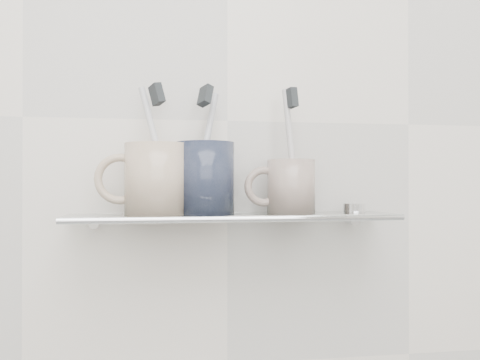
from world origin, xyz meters
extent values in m
plane|color=silver|center=(0.00, 1.10, 1.25)|extent=(2.50, 0.00, 2.50)
cube|color=silver|center=(0.00, 1.04, 1.10)|extent=(0.50, 0.12, 0.01)
cylinder|color=silver|center=(0.00, 0.98, 1.10)|extent=(0.50, 0.01, 0.01)
cylinder|color=silver|center=(-0.21, 1.09, 1.09)|extent=(0.02, 0.03, 0.02)
cylinder|color=silver|center=(0.21, 1.09, 1.09)|extent=(0.02, 0.03, 0.02)
cylinder|color=beige|center=(-0.12, 1.04, 1.15)|extent=(0.10, 0.10, 0.11)
torus|color=beige|center=(-0.17, 1.04, 1.15)|extent=(0.08, 0.01, 0.08)
cylinder|color=silver|center=(-0.12, 1.04, 1.20)|extent=(0.06, 0.04, 0.19)
cube|color=#25292B|center=(-0.12, 1.04, 1.28)|extent=(0.03, 0.03, 0.04)
cylinder|color=#181E31|center=(-0.04, 1.04, 1.15)|extent=(0.11, 0.11, 0.11)
torus|color=#181E31|center=(-0.09, 1.04, 1.15)|extent=(0.08, 0.01, 0.08)
cylinder|color=#B7B8BD|center=(-0.04, 1.04, 1.20)|extent=(0.05, 0.07, 0.18)
cube|color=#25292B|center=(-0.04, 1.04, 1.28)|extent=(0.03, 0.03, 0.04)
cylinder|color=silver|center=(0.09, 1.04, 1.14)|extent=(0.09, 0.09, 0.08)
torus|color=silver|center=(0.05, 1.04, 1.14)|extent=(0.06, 0.01, 0.06)
cylinder|color=beige|center=(0.09, 1.04, 1.20)|extent=(0.03, 0.03, 0.19)
cube|color=#25292B|center=(0.09, 1.04, 1.28)|extent=(0.02, 0.03, 0.03)
cylinder|color=silver|center=(0.20, 1.04, 1.11)|extent=(0.04, 0.04, 0.01)
camera|label=1|loc=(-0.13, 0.23, 1.15)|focal=40.00mm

